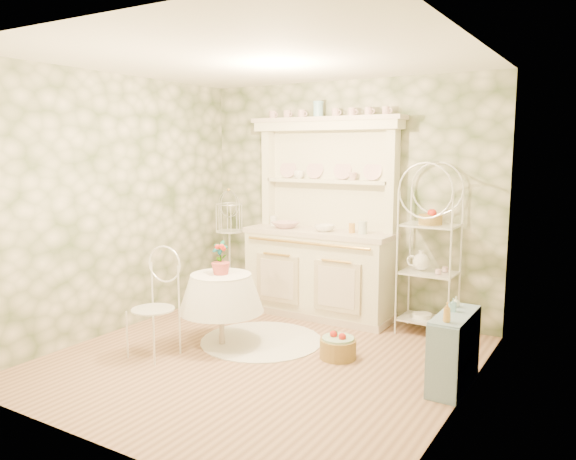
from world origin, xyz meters
The scene contains 22 objects.
floor centered at (0.00, 0.00, 0.00)m, with size 3.60×3.60×0.00m, color tan.
ceiling centered at (0.00, 0.00, 2.70)m, with size 3.60×3.60×0.00m, color white.
wall_left centered at (-1.80, 0.00, 1.35)m, with size 3.60×3.60×0.00m, color beige.
wall_right centered at (1.80, 0.00, 1.35)m, with size 3.60×3.60×0.00m, color beige.
wall_back centered at (0.00, 1.80, 1.35)m, with size 3.60×3.60×0.00m, color beige.
wall_front centered at (0.00, -1.80, 1.35)m, with size 3.60×3.60×0.00m, color beige.
kitchen_dresser centered at (-0.20, 1.52, 1.15)m, with size 1.87×0.61×2.29m, color white.
bakers_rack centered at (1.08, 1.54, 0.96)m, with size 0.60×0.43×1.92m, color white.
side_shelf centered at (1.68, 0.33, 0.31)m, with size 0.27×0.73×0.63m, color #81A0BA.
round_table centered at (-0.56, 0.15, 0.37)m, with size 0.67×0.67×0.74m, color white.
cafe_chair centered at (-0.91, -0.43, 0.44)m, with size 0.40×0.40×0.87m, color white.
birdcage_stand centered at (-1.43, 1.45, 0.66)m, with size 0.31×0.31×1.33m, color white.
floor_basket centered at (0.60, 0.41, 0.12)m, with size 0.37×0.37×0.24m, color #A38341.
lace_rug centered at (-0.27, 0.43, 0.01)m, with size 1.23×1.23×0.01m, color white.
bowl_floral centered at (-0.61, 1.45, 1.02)m, with size 0.30×0.30×0.07m, color white.
bowl_white centered at (-0.10, 1.45, 1.02)m, with size 0.23×0.23×0.07m, color white.
cup_left centered at (-0.56, 1.68, 1.61)m, with size 0.12×0.12×0.10m, color white.
cup_right centered at (0.14, 1.68, 1.61)m, with size 0.10×0.10×0.09m, color white.
potted_geranium centered at (-0.59, 0.19, 0.85)m, with size 0.17×0.12×0.32m, color #3F7238.
bottle_amber centered at (1.68, 0.07, 0.68)m, with size 0.06×0.06×0.15m, color gold.
bottle_blue centered at (1.64, 0.38, 0.65)m, with size 0.05×0.05×0.11m, color #84BED5.
bottle_glass centered at (1.63, 0.53, 0.65)m, with size 0.07×0.07×0.09m, color silver.
Camera 1 is at (2.79, -4.11, 1.93)m, focal length 35.00 mm.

